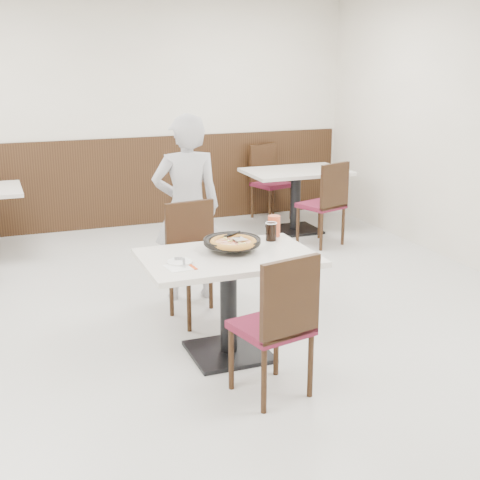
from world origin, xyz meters
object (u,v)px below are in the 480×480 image
object	(u,v)px
main_table	(228,305)
chair_near	(271,324)
diner_person	(187,208)
side_plate	(180,262)
bg_table_right	(295,201)
cola_glass	(271,232)
chair_far	(200,264)
red_cup	(274,226)
bg_chair_right_far	(272,183)
pizza_pan	(232,245)
pizza	(233,245)
bg_chair_right_near	(321,203)

from	to	relation	value
main_table	chair_near	size ratio (longest dim) A/B	1.26
diner_person	chair_near	bearing A→B (deg)	95.95
side_plate	bg_table_right	bearing A→B (deg)	52.67
cola_glass	chair_far	bearing A→B (deg)	132.34
red_cup	bg_table_right	bearing A→B (deg)	61.21
side_plate	chair_far	bearing A→B (deg)	63.57
main_table	bg_chair_right_far	bearing A→B (deg)	62.19
cola_glass	chair_near	bearing A→B (deg)	-113.27
chair_far	main_table	bearing A→B (deg)	82.24
main_table	pizza_pan	xyz separation A→B (m)	(0.06, 0.09, 0.42)
main_table	bg_chair_right_far	size ratio (longest dim) A/B	1.26
pizza_pan	cola_glass	xyz separation A→B (m)	(0.36, 0.15, 0.02)
chair_far	bg_chair_right_far	bearing A→B (deg)	-130.01
pizza_pan	bg_table_right	distance (m)	3.45
cola_glass	bg_table_right	bearing A→B (deg)	61.01
pizza_pan	pizza	xyz separation A→B (m)	(-0.01, -0.05, 0.02)
diner_person	bg_table_right	world-z (taller)	diner_person
chair_near	diner_person	distance (m)	1.89
chair_far	bg_chair_right_near	size ratio (longest dim) A/B	1.00
bg_chair_right_far	chair_near	bearing A→B (deg)	49.84
chair_near	bg_table_right	size ratio (longest dim) A/B	0.79
bg_chair_right_far	chair_far	bearing A→B (deg)	40.48
chair_near	cola_glass	world-z (taller)	chair_near
chair_near	main_table	bearing A→B (deg)	82.06
side_plate	bg_chair_right_far	bearing A→B (deg)	58.29
chair_near	cola_glass	xyz separation A→B (m)	(0.37, 0.87, 0.34)
red_cup	bg_chair_right_near	bearing A→B (deg)	53.78
chair_far	bg_table_right	xyz separation A→B (m)	(1.92, 2.26, -0.10)
pizza_pan	bg_chair_right_far	size ratio (longest dim) A/B	0.33
main_table	diner_person	bearing A→B (deg)	86.93
chair_near	diner_person	xyz separation A→B (m)	(0.01, 1.86, 0.34)
bg_chair_right_near	bg_chair_right_far	xyz separation A→B (m)	(-0.03, 1.32, 0.00)
chair_near	bg_chair_right_near	distance (m)	3.51
red_cup	pizza	bearing A→B (deg)	-145.65
pizza	cola_glass	world-z (taller)	cola_glass
chair_far	cola_glass	distance (m)	0.71
pizza	diner_person	size ratio (longest dim) A/B	0.17
cola_glass	bg_table_right	xyz separation A→B (m)	(1.51, 2.72, -0.44)
chair_far	red_cup	distance (m)	0.70
main_table	red_cup	xyz separation A→B (m)	(0.50, 0.34, 0.45)
main_table	chair_far	xyz separation A→B (m)	(0.01, 0.69, 0.10)
red_cup	cola_glass	bearing A→B (deg)	-123.68
bg_table_right	red_cup	bearing A→B (deg)	-118.79
chair_near	diner_person	bearing A→B (deg)	76.80
chair_far	pizza_pan	world-z (taller)	chair_far
cola_glass	bg_chair_right_far	distance (m)	3.74
red_cup	bg_chair_right_near	size ratio (longest dim) A/B	0.17
chair_far	red_cup	size ratio (longest dim) A/B	5.94
pizza_pan	bg_chair_right_near	distance (m)	2.94
main_table	bg_chair_right_far	world-z (taller)	bg_chair_right_far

